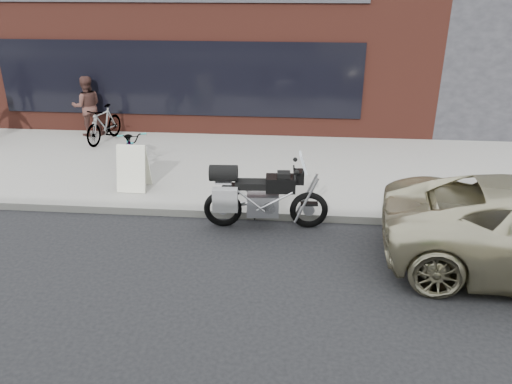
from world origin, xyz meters
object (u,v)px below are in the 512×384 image
at_px(sandwich_sign, 133,167).
at_px(cafe_patron_left, 87,106).
at_px(bicycle_front, 132,148).
at_px(bicycle_rear, 104,124).
at_px(motorcycle, 257,196).

distance_m(sandwich_sign, cafe_patron_left, 4.39).
xyz_separation_m(bicycle_front, bicycle_rear, (-1.36, 1.87, 0.00)).
relative_size(bicycle_front, cafe_patron_left, 1.10).
bearing_deg(bicycle_front, sandwich_sign, -94.76).
bearing_deg(bicycle_front, motorcycle, -62.29).
relative_size(bicycle_rear, sandwich_sign, 1.67).
distance_m(motorcycle, cafe_patron_left, 7.09).
bearing_deg(motorcycle, bicycle_front, 138.60).
relative_size(bicycle_front, bicycle_rear, 1.13).
bearing_deg(motorcycle, cafe_patron_left, 133.28).
distance_m(motorcycle, bicycle_front, 3.99).
relative_size(motorcycle, sandwich_sign, 2.38).
distance_m(bicycle_rear, cafe_patron_left, 0.90).
xyz_separation_m(bicycle_rear, sandwich_sign, (1.80, -3.09, -0.00)).
bearing_deg(bicycle_rear, cafe_patron_left, 152.00).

